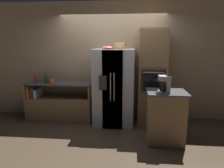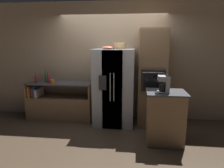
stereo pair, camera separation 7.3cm
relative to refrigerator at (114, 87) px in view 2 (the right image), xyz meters
name	(u,v)px [view 2 (the right image)]	position (x,y,z in m)	size (l,w,h in m)	color
ground_plane	(111,123)	(-0.08, -0.03, -0.86)	(20.00, 20.00, 0.00)	#4C3D2D
wall_back	(113,61)	(-0.08, 0.44, 0.54)	(12.00, 0.06, 2.80)	tan
counter_left	(60,105)	(-1.35, 0.13, -0.53)	(1.57, 0.56, 0.91)	#93704C
refrigerator	(114,87)	(0.00, 0.00, 0.00)	(0.89, 0.84, 1.71)	silver
wall_oven	(152,78)	(0.84, 0.07, 0.22)	(0.61, 0.74, 2.14)	#93704C
island_counter	(165,117)	(1.04, -0.82, -0.37)	(0.72, 0.58, 0.97)	#93704C
wicker_basket	(119,46)	(0.11, 0.04, 0.93)	(0.30, 0.30, 0.13)	tan
fruit_bowl	(108,48)	(-0.13, -0.06, 0.89)	(0.25, 0.25, 0.06)	#DB664C
bottle_tall	(48,78)	(-1.60, 0.09, 0.16)	(0.07, 0.07, 0.25)	maroon
bottle_short	(36,78)	(-1.87, 0.03, 0.16)	(0.07, 0.07, 0.24)	maroon
bottle_wide	(46,76)	(-1.71, 0.21, 0.18)	(0.06, 0.06, 0.29)	#33723F
mug	(52,81)	(-1.47, 0.02, 0.09)	(0.13, 0.10, 0.09)	orange
coffee_maker	(165,84)	(0.99, -0.90, 0.28)	(0.20, 0.21, 0.30)	#B2B2B7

